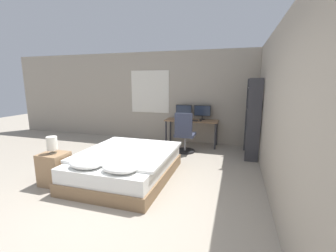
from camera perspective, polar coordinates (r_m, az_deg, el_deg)
The scene contains 13 objects.
ground_plane at distance 3.33m, azimuth -16.36°, elevation -22.20°, with size 20.00×20.00×0.00m, color #9E9384.
wall_back at distance 6.79m, azimuth 3.15°, elevation 7.27°, with size 12.00×0.08×2.70m.
wall_side_right at distance 3.86m, azimuth 25.72°, elevation 3.26°, with size 0.06×12.00×2.70m.
bed at distance 4.39m, azimuth -10.60°, elevation -9.69°, with size 1.66×2.07×0.59m.
nightstand at distance 4.53m, azimuth -26.85°, elevation -9.68°, with size 0.45×0.41×0.57m.
bedside_lamp at distance 4.40m, azimuth -27.38°, elevation -3.99°, with size 0.18×0.18×0.30m.
desk at distance 6.45m, azimuth 6.01°, elevation 0.69°, with size 1.49×0.55×0.74m.
monitor_left at distance 6.63m, azimuth 4.03°, elevation 3.90°, with size 0.48×0.16×0.41m.
monitor_right at distance 6.53m, azimuth 8.72°, elevation 3.69°, with size 0.48×0.16×0.41m.
keyboard at distance 6.27m, azimuth 5.73°, elevation 1.38°, with size 0.39×0.13×0.02m.
computer_mouse at distance 6.22m, azimuth 8.30°, elevation 1.33°, with size 0.07×0.05×0.04m.
office_chair at distance 5.80m, azimuth 4.23°, elevation -2.61°, with size 0.52×0.52×1.05m.
bookshelf at distance 5.66m, azimuth 20.81°, elevation 2.64°, with size 0.30×0.90×1.89m.
Camera 1 is at (1.61, -2.29, 1.80)m, focal length 24.00 mm.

